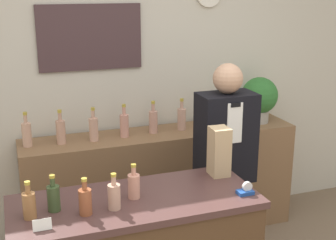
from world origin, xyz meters
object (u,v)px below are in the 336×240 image
object	(u,v)px
paper_bag	(219,151)
potted_plant	(259,97)
shopkeeper	(224,173)
tape_dispenser	(246,190)

from	to	relation	value
paper_bag	potted_plant	bearing A→B (deg)	49.40
shopkeeper	potted_plant	world-z (taller)	shopkeeper
potted_plant	shopkeeper	bearing A→B (deg)	-134.49
shopkeeper	tape_dispenser	world-z (taller)	shopkeeper
potted_plant	tape_dispenser	xyz separation A→B (m)	(-0.85, -1.32, -0.17)
potted_plant	tape_dispenser	size ratio (longest dim) A/B	4.42
tape_dispenser	potted_plant	bearing A→B (deg)	57.28
shopkeeper	potted_plant	distance (m)	0.99
shopkeeper	potted_plant	bearing A→B (deg)	45.51
potted_plant	paper_bag	xyz separation A→B (m)	(-0.87, -1.02, -0.04)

